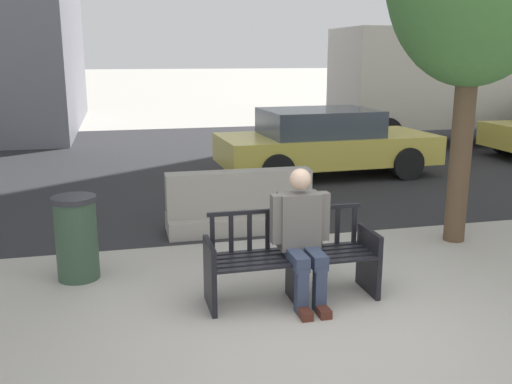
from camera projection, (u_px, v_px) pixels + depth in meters
ground_plane at (321, 335)px, 4.97m from camera, size 200.00×200.00×0.00m
street_asphalt at (191, 160)px, 13.18m from camera, size 120.00×12.00×0.01m
street_bench at (291, 261)px, 5.63m from camera, size 1.69×0.53×0.88m
seated_person at (302, 233)px, 5.53m from camera, size 0.58×0.72×1.31m
jersey_barrier_centre at (239, 207)px, 7.86m from camera, size 2.01×0.70×0.84m
car_taxi_near at (324, 142)px, 11.46m from camera, size 4.37×2.12×1.33m
delivery_truck at (453, 81)px, 15.29m from camera, size 6.82×2.38×3.05m
trash_bin at (76, 238)px, 6.13m from camera, size 0.47×0.47×0.92m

